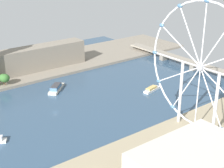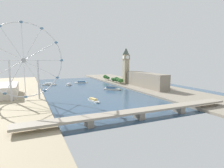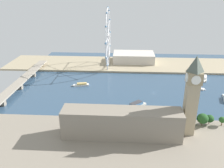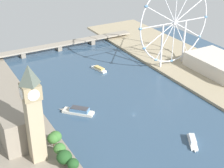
{
  "view_description": "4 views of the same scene",
  "coord_description": "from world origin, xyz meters",
  "views": [
    {
      "loc": [
        252.57,
        -129.13,
        138.34
      ],
      "look_at": [
        2.47,
        63.46,
        13.05
      ],
      "focal_mm": 54.91,
      "sensor_mm": 36.0,
      "label": 1
    },
    {
      "loc": [
        97.71,
        345.76,
        58.95
      ],
      "look_at": [
        -19.64,
        85.36,
        19.69
      ],
      "focal_mm": 30.33,
      "sensor_mm": 36.0,
      "label": 2
    },
    {
      "loc": [
        -302.7,
        39.9,
        135.79
      ],
      "look_at": [
        3.6,
        58.38,
        9.52
      ],
      "focal_mm": 37.94,
      "sensor_mm": 36.0,
      "label": 3
    },
    {
      "loc": [
        -154.95,
        -229.46,
        171.49
      ],
      "look_at": [
        -5.78,
        32.53,
        18.8
      ],
      "focal_mm": 54.53,
      "sensor_mm": 36.0,
      "label": 4
    }
  ],
  "objects": [
    {
      "name": "riverside_hall",
      "position": [
        135.88,
        25.03,
        11.34
      ],
      "size": [
        47.47,
        76.58,
        16.68
      ],
      "primitive_type": "cube",
      "color": "beige",
      "rests_on": "riverbank_right"
    },
    {
      "name": "ground_plane",
      "position": [
        0.0,
        0.0,
        0.0
      ],
      "size": [
        413.49,
        413.49,
        0.0
      ],
      "primitive_type": "plane",
      "color": "#334C66"
    },
    {
      "name": "tour_boat_3",
      "position": [
        -45.92,
        27.0,
        2.53
      ],
      "size": [
        28.66,
        29.52,
        6.25
      ],
      "rotation": [
        0.0,
        0.0,
        2.34
      ],
      "color": "beige",
      "rests_on": "ground_plane"
    },
    {
      "name": "tour_boat_2",
      "position": [
        -18.38,
        -91.81,
        2.03
      ],
      "size": [
        33.43,
        14.72,
        4.91
      ],
      "rotation": [
        0.0,
        0.0,
        6.01
      ],
      "color": "white",
      "rests_on": "ground_plane"
    },
    {
      "name": "tour_boat_4",
      "position": [
        54.7,
        -85.11,
        2.1
      ],
      "size": [
        31.19,
        14.83,
        5.21
      ],
      "rotation": [
        0.0,
        0.0,
        2.82
      ],
      "color": "beige",
      "rests_on": "ground_plane"
    },
    {
      "name": "river_bridge",
      "position": [
        0.0,
        193.13,
        6.91
      ],
      "size": [
        225.49,
        14.09,
        8.76
      ],
      "color": "gray",
      "rests_on": "ground_plane"
    },
    {
      "name": "clock_tower",
      "position": [
        -101.36,
        -21.54,
        43.65
      ],
      "size": [
        13.69,
        13.69,
        77.97
      ],
      "color": "tan",
      "rests_on": "riverbank_left"
    },
    {
      "name": "ferris_wheel",
      "position": [
        101.01,
        71.12,
        55.0
      ],
      "size": [
        102.13,
        3.2,
        103.21
      ],
      "color": "silver",
      "rests_on": "riverbank_right"
    },
    {
      "name": "riverbank_left",
      "position": [
        -121.74,
        0.0,
        1.5
      ],
      "size": [
        90.0,
        520.0,
        3.0
      ],
      "primitive_type": "cube",
      "color": "gray",
      "rests_on": "ground_plane"
    },
    {
      "name": "tour_boat_0",
      "position": [
        16.92,
        105.21,
        1.88
      ],
      "size": [
        10.59,
        26.8,
        4.54
      ],
      "rotation": [
        0.0,
        0.0,
        1.79
      ],
      "color": "white",
      "rests_on": "ground_plane"
    },
    {
      "name": "tour_boat_1",
      "position": [
        16.72,
        -63.07,
        2.06
      ],
      "size": [
        16.2,
        22.98,
        4.99
      ],
      "rotation": [
        0.0,
        0.0,
        4.16
      ],
      "color": "white",
      "rests_on": "ground_plane"
    },
    {
      "name": "riverbank_right",
      "position": [
        121.74,
        0.0,
        1.5
      ],
      "size": [
        90.0,
        520.0,
        3.0
      ],
      "primitive_type": "cube",
      "color": "tan",
      "rests_on": "ground_plane"
    },
    {
      "name": "tree_row_embankment",
      "position": [
        -86.03,
        -50.44,
        10.76
      ],
      "size": [
        14.48,
        105.29,
        13.26
      ],
      "color": "#513823",
      "rests_on": "riverbank_left"
    },
    {
      "name": "parliament_block",
      "position": [
        -110.96,
        42.43,
        16.97
      ],
      "size": [
        22.0,
        111.94,
        27.94
      ],
      "primitive_type": "cube",
      "color": "gray",
      "rests_on": "riverbank_left"
    }
  ]
}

